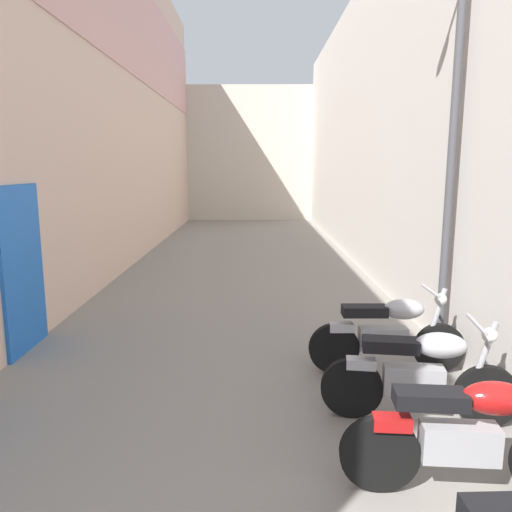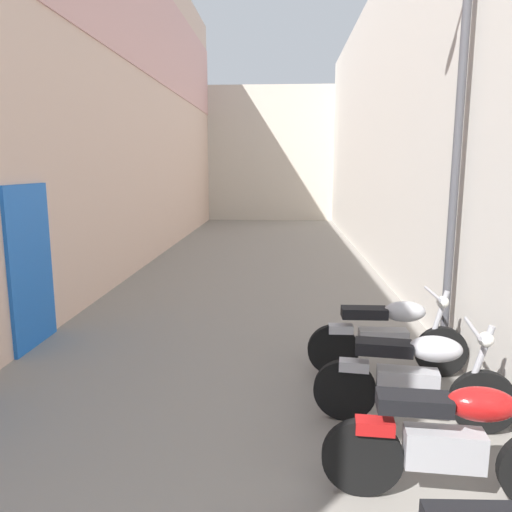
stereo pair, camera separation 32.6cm
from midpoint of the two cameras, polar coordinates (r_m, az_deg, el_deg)
ground_plane at (r=8.91m, az=0.13°, el=-5.53°), size 40.03×40.03×0.00m
building_left at (r=11.20m, az=-15.64°, el=19.06°), size 0.45×24.03×8.34m
building_right at (r=10.90m, az=17.22°, el=14.85°), size 0.45×24.03×6.76m
building_far_end at (r=23.59m, az=2.11°, el=11.61°), size 8.59×2.00×5.95m
motorcycle_fourth at (r=4.11m, az=24.00°, el=-18.69°), size 1.85×0.58×1.04m
motorcycle_fifth at (r=5.03m, az=19.57°, el=-12.90°), size 1.84×0.58×1.04m
motorcycle_sixth at (r=6.08m, az=16.50°, el=-8.66°), size 1.85×0.58×1.04m
street_lamp at (r=6.44m, az=22.99°, el=14.30°), size 0.79×0.18×5.13m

